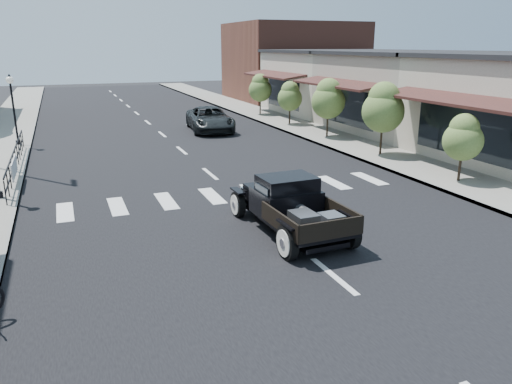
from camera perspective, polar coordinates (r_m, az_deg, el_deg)
name	(u,v)px	position (r m, az deg, el deg)	size (l,w,h in m)	color
ground	(280,232)	(14.07, 2.75, -4.62)	(120.00, 120.00, 0.00)	black
road	(169,140)	(27.96, -9.88, 5.84)	(14.00, 80.00, 0.02)	black
road_markings	(192,159)	(23.18, -7.35, 3.74)	(12.00, 60.00, 0.06)	silver
sidewalk_right	(308,130)	(30.74, 5.92, 7.07)	(3.00, 80.00, 0.15)	gray
storefront_mid	(420,93)	(32.36, 18.19, 10.70)	(10.00, 9.00, 4.50)	#A89F8D
storefront_far	(343,83)	(39.72, 9.87, 12.20)	(10.00, 9.00, 4.50)	beige
far_building_right	(293,62)	(48.71, 4.25, 14.61)	(11.00, 10.00, 7.00)	brown
railing	(16,158)	(22.49, -25.77, 3.53)	(0.08, 10.00, 1.00)	black
banner	(15,174)	(20.58, -25.82, 1.87)	(0.04, 2.20, 0.60)	silver
lamp_post_c	(14,110)	(28.23, -25.95, 8.46)	(0.36, 0.36, 3.53)	black
small_tree_a	(462,149)	(20.01, 22.47, 4.58)	(1.45, 1.45, 2.42)	#567133
small_tree_b	(382,120)	(23.78, 14.25, 7.99)	(1.92, 1.92, 3.21)	#567133
small_tree_c	(328,109)	(28.03, 8.22, 9.40)	(1.84, 1.84, 3.07)	#567133
small_tree_d	(290,103)	(32.42, 3.88, 10.06)	(1.56, 1.56, 2.60)	#567133
small_tree_e	(260,95)	(37.07, 0.48, 11.05)	(1.68, 1.68, 2.80)	#567133
hotrod_pickup	(290,205)	(13.81, 3.92, -1.49)	(2.17, 4.66, 1.62)	black
second_car	(210,119)	(30.64, -5.29, 8.27)	(2.38, 5.17, 1.44)	black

